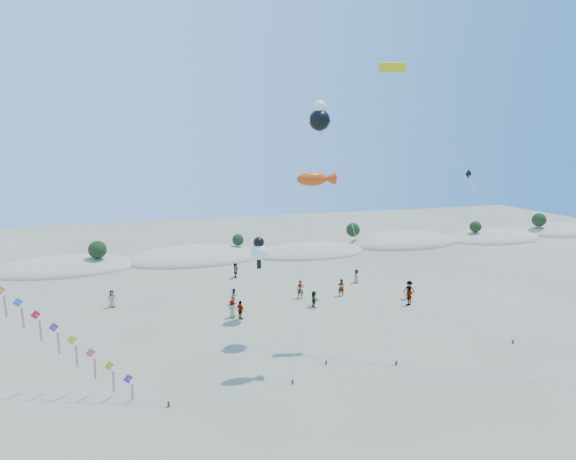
{
  "coord_description": "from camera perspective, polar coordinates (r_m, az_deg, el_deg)",
  "views": [
    {
      "loc": [
        -6.64,
        -18.8,
        15.52
      ],
      "look_at": [
        3.52,
        14.0,
        9.24
      ],
      "focal_mm": 30.0,
      "sensor_mm": 36.0,
      "label": 1
    }
  ],
  "objects": [
    {
      "name": "cartoon_kite_low",
      "position": [
        42.24,
        -3.47,
        -2.39
      ],
      "size": [
        3.05,
        11.23,
        7.39
      ],
      "color": "#3F2D1E",
      "rests_on": "ground"
    },
    {
      "name": "fish_kite",
      "position": [
        32.91,
        3.33,
        6.01
      ],
      "size": [
        4.05,
        3.63,
        13.55
      ],
      "color": "#3F2D1E",
      "rests_on": "ground"
    },
    {
      "name": "beachgoers",
      "position": [
        48.57,
        0.97,
        -7.21
      ],
      "size": [
        29.53,
        15.64,
        1.85
      ],
      "color": "slate",
      "rests_on": "ground"
    },
    {
      "name": "parafoil_kite",
      "position": [
        39.72,
        12.81,
        17.5
      ],
      "size": [
        10.05,
        14.25,
        21.6
      ],
      "color": "#3F2D1E",
      "rests_on": "ground"
    },
    {
      "name": "dune_ridge",
      "position": [
        66.22,
        -10.07,
        -3.25
      ],
      "size": [
        145.3,
        11.49,
        5.57
      ],
      "color": "tan",
      "rests_on": "ground"
    },
    {
      "name": "cartoon_kite_high",
      "position": [
        39.0,
        3.77,
        13.11
      ],
      "size": [
        3.88,
        9.26,
        18.78
      ],
      "color": "#3F2D1E",
      "rests_on": "ground"
    },
    {
      "name": "dark_kite",
      "position": [
        46.11,
        21.91,
        0.91
      ],
      "size": [
        2.92,
        10.01,
        13.02
      ],
      "color": "#3F2D1E",
      "rests_on": "ground"
    }
  ]
}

